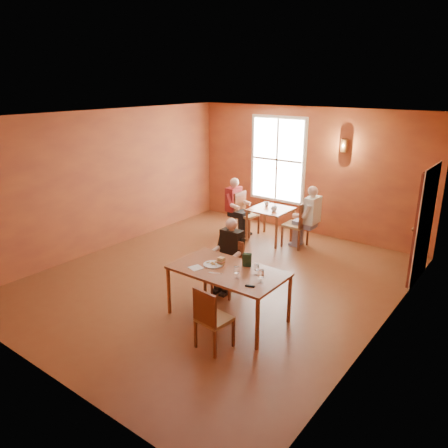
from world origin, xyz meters
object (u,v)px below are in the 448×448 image
Objects in this scene: chair_empty at (214,318)px; second_table at (270,224)px; diner_main at (226,261)px; chair_diner_main at (227,269)px; diner_white at (297,217)px; chair_diner_maroon at (247,214)px; chair_diner_white at (295,224)px; main_table at (228,294)px; diner_maroon at (246,208)px.

chair_empty is 1.07× the size of second_table.
second_table is at bearing -73.95° from diner_main.
chair_diner_main is 1.01× the size of chair_empty.
chair_diner_main is 2.78m from diner_white.
chair_diner_maroon reaches higher than second_table.
diner_main is at bearing 126.85° from chair_empty.
chair_empty is at bearing 121.01° from diner_main.
diner_main is 1.20× the size of chair_diner_white.
chair_diner_maroon is at bearing -62.51° from diner_main.
diner_white reaches higher than chair_diner_maroon.
chair_diner_maroon reaches higher than chair_diner_main.
chair_diner_maroon is at bearing 180.00° from second_table.
diner_white is at bearing 108.71° from chair_empty.
diner_main is 3.15m from chair_diner_maroon.
chair_diner_main is at bearing 127.57° from main_table.
main_table is 2.02× the size of second_table.
chair_diner_main reaches higher than second_table.
diner_maroon reaches higher than chair_diner_white.
chair_diner_white is 0.79× the size of diner_maroon.
chair_empty is 4.78m from diner_maroon.
chair_diner_white is at bearing 90.00° from chair_diner_maroon.
diner_main is 3.16m from diner_maroon.
diner_maroon is at bearing -61.77° from chair_diner_main.
diner_white is (-0.12, 2.76, 0.21)m from chair_diner_main.
main_table is at bearing 128.88° from diner_main.
chair_diner_white reaches higher than chair_diner_maroon.
chair_empty is 0.89× the size of chair_diner_white.
chair_diner_white is 0.77× the size of diner_white.
diner_white is at bearing -87.45° from diner_main.
diner_white is 1.34m from chair_diner_maroon.
main_table is 1.32× the size of diner_maroon.
chair_diner_white is at bearing -86.81° from chair_diner_main.
chair_diner_maroon is 0.15m from diner_maroon.
diner_maroon reaches higher than chair_empty.
diner_main is at bearing -73.95° from second_table.
second_table is 0.66m from chair_diner_maroon.
main_table is 1.67× the size of chair_diner_white.
chair_empty is at bearing 28.68° from chair_diner_maroon.
chair_empty is at bearing -167.13° from diner_white.
diner_main reaches higher than second_table.
chair_diner_maroon is at bearing 124.52° from chair_empty.
diner_white is at bearing 0.00° from second_table.
diner_maroon is (-1.36, 0.00, -0.02)m from diner_white.
main_table is 1.70× the size of chair_diner_maroon.
diner_main is at bearing -176.84° from chair_diner_white.
chair_diner_main is at bearing 28.23° from diner_maroon.
chair_diner_main is 3.12m from chair_diner_maroon.
chair_empty is 0.70× the size of diner_maroon.
second_table is (-0.80, 2.76, -0.09)m from chair_diner_main.
diner_main reaches higher than chair_diner_white.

